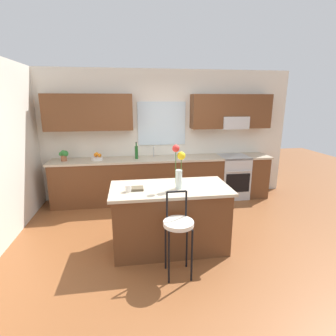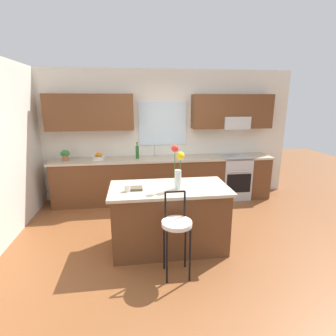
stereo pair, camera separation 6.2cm
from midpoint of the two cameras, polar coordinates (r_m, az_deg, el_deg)
ground_plane at (r=4.16m, az=2.62°, el=-15.37°), size 14.00×14.00×0.00m
back_wall_assembly at (r=5.60m, az=-0.54°, el=8.76°), size 5.60×0.50×2.70m
counter_run at (r=5.52m, az=-0.47°, el=-2.36°), size 4.56×0.64×0.92m
sink_faucet at (r=5.50m, az=-2.63°, el=3.94°), size 0.02×0.13×0.23m
oven_range at (r=5.88m, az=14.46°, el=-1.83°), size 0.60×0.64×0.92m
kitchen_island at (r=3.77m, az=0.76°, el=-10.78°), size 1.64×0.83×0.92m
bar_stool_near at (r=3.13m, az=2.48°, el=-12.80°), size 0.36×0.36×1.04m
flower_vase at (r=3.45m, az=2.73°, el=0.43°), size 0.18×0.11×0.60m
mug_ceramic at (r=3.45m, az=-8.38°, el=-4.38°), size 0.08×0.08×0.09m
cookbook at (r=3.51m, az=-6.75°, el=-4.46°), size 0.20×0.15×0.03m
fruit_bowl_oranges at (r=5.41m, az=-14.75°, el=2.28°), size 0.24×0.24×0.16m
bottle_olive_oil at (r=5.34m, az=-6.41°, el=3.51°), size 0.06×0.06×0.34m
potted_plant_small at (r=5.50m, az=-21.31°, el=2.78°), size 0.19×0.13×0.22m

